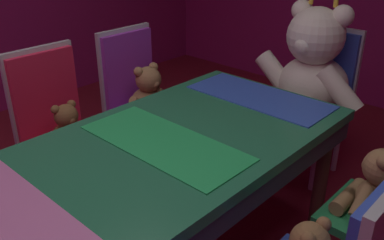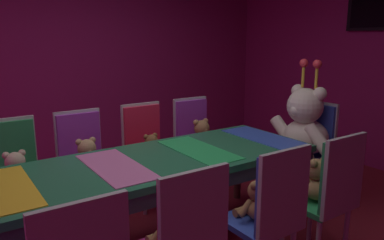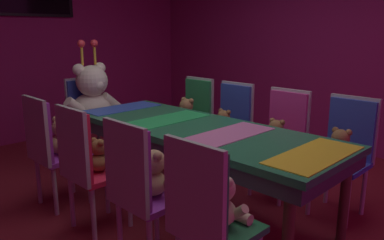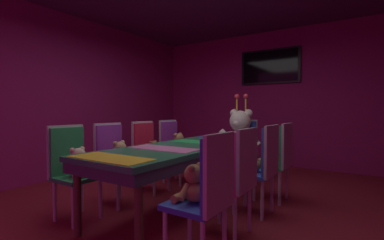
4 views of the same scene
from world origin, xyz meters
name	(u,v)px [view 4 (image 4 of 4)]	position (x,y,z in m)	size (l,w,h in m)	color
ground_plane	(183,208)	(0.00, 0.00, 0.00)	(7.90, 7.90, 0.00)	maroon
wall_back	(271,98)	(0.00, 3.20, 1.40)	(5.20, 0.12, 2.80)	#8C1959
wall_left	(56,95)	(-2.60, 0.00, 1.40)	(0.12, 6.40, 2.80)	#8C1959
banquet_table	(183,153)	(0.00, 0.00, 0.65)	(0.90, 2.48, 0.75)	#26724C
chair_left_0	(70,162)	(-0.84, -0.88, 0.60)	(0.42, 0.41, 0.98)	#268C4C
teddy_left_0	(79,164)	(-0.70, -0.88, 0.59)	(0.25, 0.32, 0.30)	beige
chair_left_1	(112,155)	(-0.85, -0.31, 0.60)	(0.42, 0.41, 0.98)	purple
teddy_left_1	(120,156)	(-0.71, -0.31, 0.59)	(0.26, 0.34, 0.32)	tan
chair_left_2	(147,149)	(-0.87, 0.32, 0.60)	(0.42, 0.41, 0.98)	red
teddy_left_2	(154,151)	(-0.72, 0.32, 0.57)	(0.21, 0.28, 0.26)	brown
chair_left_3	(172,144)	(-0.87, 0.91, 0.60)	(0.42, 0.41, 0.98)	purple
teddy_left_3	(179,145)	(-0.72, 0.91, 0.60)	(0.27, 0.35, 0.33)	#9E7247
chair_right_0	(210,187)	(0.88, -0.90, 0.60)	(0.42, 0.41, 0.98)	#2D47B2
teddy_right_0	(193,186)	(0.73, -0.90, 0.58)	(0.24, 0.31, 0.29)	olive
chair_right_1	(239,171)	(0.84, -0.32, 0.60)	(0.42, 0.41, 0.98)	#CC338C
teddy_right_1	(225,172)	(0.70, -0.32, 0.58)	(0.23, 0.29, 0.28)	olive
chair_right_2	(264,161)	(0.86, 0.32, 0.60)	(0.42, 0.41, 0.98)	#2D47B2
teddy_right_2	(252,161)	(0.71, 0.32, 0.57)	(0.22, 0.29, 0.27)	olive
chair_right_3	(281,154)	(0.87, 0.88, 0.60)	(0.42, 0.41, 0.98)	#268C4C
teddy_right_3	(269,153)	(0.73, 0.88, 0.59)	(0.26, 0.34, 0.32)	#9E7247
throne_chair	(244,143)	(0.00, 1.78, 0.60)	(0.41, 0.42, 0.98)	#2D47B2
king_teddy_bear	(240,133)	(0.00, 1.61, 0.76)	(0.74, 0.58, 0.95)	silver
wall_tv	(270,67)	(0.00, 3.11, 2.05)	(1.23, 0.06, 0.71)	black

